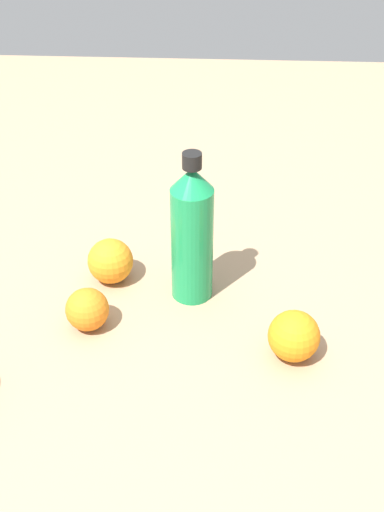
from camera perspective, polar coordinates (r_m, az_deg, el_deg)
The scene contains 5 objects.
ground_plane at distance 1.18m, azimuth -0.46°, elevation -2.90°, with size 2.40×2.40×0.00m, color #9E7F60.
water_bottle at distance 1.10m, azimuth 0.00°, elevation 1.98°, with size 0.07×0.07×0.27m.
orange_0 at distance 1.10m, azimuth -8.97°, elevation -4.55°, with size 0.07×0.07×0.07m, color orange.
orange_1 at distance 1.19m, azimuth -7.01°, elevation -0.43°, with size 0.08×0.08×0.08m, color orange.
orange_2 at distance 1.04m, azimuth 8.74°, elevation -6.80°, with size 0.08×0.08×0.08m, color orange.
Camera 1 is at (0.06, -0.92, 0.74)m, focal length 46.62 mm.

